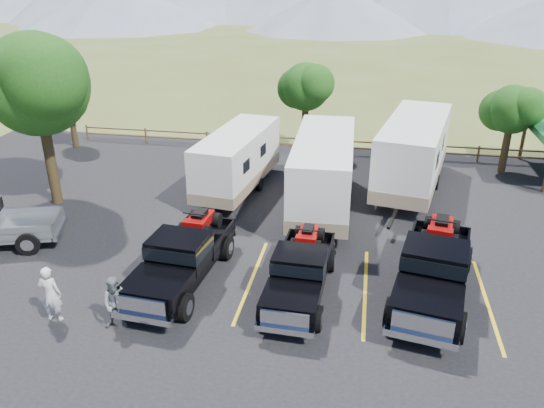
% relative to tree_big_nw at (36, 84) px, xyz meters
% --- Properties ---
extents(ground, '(320.00, 320.00, 0.00)m').
position_rel_tree_big_nw_xyz_m(ground, '(12.55, -9.03, -5.60)').
color(ground, '#505B26').
rests_on(ground, ground).
extents(asphalt_lot, '(44.00, 34.00, 0.04)m').
position_rel_tree_big_nw_xyz_m(asphalt_lot, '(12.55, -6.03, -5.58)').
color(asphalt_lot, black).
rests_on(asphalt_lot, ground).
extents(stall_lines, '(12.12, 5.50, 0.01)m').
position_rel_tree_big_nw_xyz_m(stall_lines, '(12.55, -5.03, -5.55)').
color(stall_lines, gold).
rests_on(stall_lines, asphalt_lot).
extents(tree_big_nw, '(5.54, 5.18, 7.84)m').
position_rel_tree_big_nw_xyz_m(tree_big_nw, '(0.00, 0.00, 0.00)').
color(tree_big_nw, '#332513').
rests_on(tree_big_nw, ground).
extents(tree_ne_a, '(3.11, 2.92, 4.76)m').
position_rel_tree_big_nw_xyz_m(tree_ne_a, '(21.52, 7.99, -2.11)').
color(tree_ne_a, '#332513').
rests_on(tree_ne_a, ground).
extents(tree_north, '(3.46, 3.24, 5.25)m').
position_rel_tree_big_nw_xyz_m(tree_north, '(10.52, 9.99, -1.76)').
color(tree_north, '#332513').
rests_on(tree_north, ground).
extents(tree_nw_small, '(2.59, 2.43, 3.85)m').
position_rel_tree_big_nw_xyz_m(tree_nw_small, '(-3.48, 7.99, -2.81)').
color(tree_nw_small, '#332513').
rests_on(tree_nw_small, ground).
extents(rail_fence, '(36.12, 0.12, 1.00)m').
position_rel_tree_big_nw_xyz_m(rail_fence, '(14.55, 9.47, -4.99)').
color(rail_fence, brown).
rests_on(rail_fence, ground).
extents(rig_left, '(2.56, 6.32, 2.07)m').
position_rel_tree_big_nw_xyz_m(rig_left, '(8.21, -5.48, -4.56)').
color(rig_left, black).
rests_on(rig_left, asphalt_lot).
extents(rig_center, '(2.12, 5.64, 1.86)m').
position_rel_tree_big_nw_xyz_m(rig_center, '(12.35, -5.52, -4.66)').
color(rig_center, black).
rests_on(rig_center, asphalt_lot).
extents(rig_right, '(3.29, 6.88, 2.21)m').
position_rel_tree_big_nw_xyz_m(rig_right, '(16.73, -4.83, -4.49)').
color(rig_right, black).
rests_on(rig_right, asphalt_lot).
extents(trailer_left, '(3.05, 8.57, 2.96)m').
position_rel_tree_big_nw_xyz_m(trailer_left, '(8.10, 2.98, -4.01)').
color(trailer_left, white).
rests_on(trailer_left, asphalt_lot).
extents(trailer_center, '(2.76, 9.74, 3.38)m').
position_rel_tree_big_nw_xyz_m(trailer_center, '(12.42, 1.40, -3.79)').
color(trailer_center, white).
rests_on(trailer_center, asphalt_lot).
extents(trailer_right, '(4.18, 10.15, 3.51)m').
position_rel_tree_big_nw_xyz_m(trailer_right, '(16.53, 4.76, -3.72)').
color(trailer_right, white).
rests_on(trailer_right, asphalt_lot).
extents(person_a, '(0.73, 0.51, 1.91)m').
position_rel_tree_big_nw_xyz_m(person_a, '(4.94, -8.44, -4.60)').
color(person_a, silver).
rests_on(person_a, asphalt_lot).
extents(person_b, '(0.95, 0.80, 1.76)m').
position_rel_tree_big_nw_xyz_m(person_b, '(7.10, -8.43, -4.67)').
color(person_b, slate).
rests_on(person_b, asphalt_lot).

